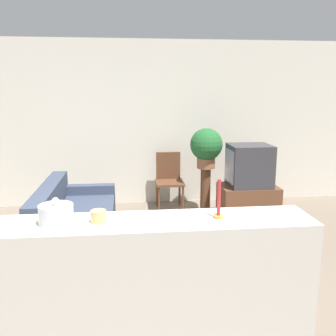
{
  "coord_description": "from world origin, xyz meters",
  "views": [
    {
      "loc": [
        0.03,
        -2.81,
        1.91
      ],
      "look_at": [
        0.59,
        2.18,
        0.85
      ],
      "focal_mm": 40.0,
      "sensor_mm": 36.0,
      "label": 1
    }
  ],
  "objects_px": {
    "potted_plant": "(206,146)",
    "decorative_bowl": "(56,214)",
    "couch": "(75,224)",
    "wooden_chair": "(169,178)",
    "television": "(249,165)"
  },
  "relations": [
    {
      "from": "television",
      "to": "potted_plant",
      "type": "xyz_separation_m",
      "value": [
        -0.52,
        0.48,
        0.22
      ]
    },
    {
      "from": "decorative_bowl",
      "to": "couch",
      "type": "bearing_deg",
      "value": 95.49
    },
    {
      "from": "wooden_chair",
      "to": "potted_plant",
      "type": "relative_size",
      "value": 1.47
    },
    {
      "from": "couch",
      "to": "decorative_bowl",
      "type": "bearing_deg",
      "value": -84.51
    },
    {
      "from": "television",
      "to": "decorative_bowl",
      "type": "height_order",
      "value": "decorative_bowl"
    },
    {
      "from": "wooden_chair",
      "to": "potted_plant",
      "type": "height_order",
      "value": "potted_plant"
    },
    {
      "from": "couch",
      "to": "decorative_bowl",
      "type": "xyz_separation_m",
      "value": [
        0.2,
        -2.12,
        0.84
      ]
    },
    {
      "from": "couch",
      "to": "decorative_bowl",
      "type": "height_order",
      "value": "decorative_bowl"
    },
    {
      "from": "couch",
      "to": "potted_plant",
      "type": "bearing_deg",
      "value": 29.3
    },
    {
      "from": "television",
      "to": "potted_plant",
      "type": "relative_size",
      "value": 0.97
    },
    {
      "from": "wooden_chair",
      "to": "decorative_bowl",
      "type": "bearing_deg",
      "value": -108.04
    },
    {
      "from": "potted_plant",
      "to": "decorative_bowl",
      "type": "xyz_separation_m",
      "value": [
        -1.67,
        -3.18,
        0.05
      ]
    },
    {
      "from": "wooden_chair",
      "to": "potted_plant",
      "type": "xyz_separation_m",
      "value": [
        0.54,
        -0.3,
        0.55
      ]
    },
    {
      "from": "wooden_chair",
      "to": "couch",
      "type": "bearing_deg",
      "value": -134.62
    },
    {
      "from": "decorative_bowl",
      "to": "potted_plant",
      "type": "bearing_deg",
      "value": 62.23
    }
  ]
}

